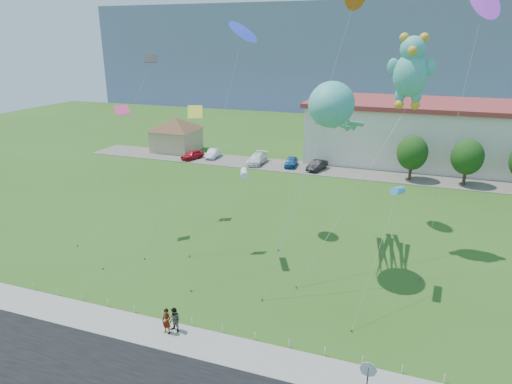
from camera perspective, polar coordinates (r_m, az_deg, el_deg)
ground at (r=29.16m, az=-4.96°, el=-15.29°), size 160.00×160.00×0.00m
sidewalk at (r=27.13m, az=-7.51°, el=-18.19°), size 80.00×2.50×0.10m
parking_strip at (r=60.01m, az=9.10°, el=2.73°), size 70.00×6.00×0.06m
hill_ridge at (r=142.26m, az=16.35°, el=16.43°), size 160.00×50.00×25.00m
pavilion at (r=70.30m, az=-9.97°, el=7.53°), size 9.20×9.20×5.00m
stop_sign at (r=22.76m, az=13.82°, el=-21.17°), size 0.80×0.07×2.50m
rope_fence at (r=28.05m, az=-6.13°, el=-16.24°), size 26.05×0.05×0.50m
tree_near at (r=57.29m, az=18.95°, el=4.66°), size 3.60×3.60×5.47m
tree_mid at (r=57.55m, az=24.92°, el=3.99°), size 3.60×3.60×5.47m
pedestrian_left at (r=27.60m, az=-11.12°, el=-15.56°), size 0.62×0.44×1.58m
pedestrian_right at (r=27.65m, az=-10.12°, el=-15.49°), size 0.87×0.75×1.52m
parked_car_red at (r=65.18m, az=-7.96°, el=4.65°), size 2.46×3.90×1.24m
parked_car_silver at (r=65.63m, az=-5.39°, el=4.84°), size 1.65×3.83×1.23m
parked_car_white at (r=62.04m, az=0.12°, el=4.18°), size 2.01×4.76×1.37m
parked_car_blue at (r=60.96m, az=4.41°, el=3.80°), size 1.90×3.81×1.25m
parked_car_black at (r=59.55m, az=7.63°, el=3.34°), size 2.23×4.06×1.27m
octopus_kite at (r=32.02m, az=9.76°, el=9.78°), size 4.42×12.21×13.65m
teddy_bear_kite at (r=36.22m, az=18.79°, el=14.29°), size 7.45×10.48×16.64m
small_kite_orange at (r=41.57m, az=12.05°, el=22.01°), size 4.40×10.09×20.18m
small_kite_cyan at (r=30.55m, az=17.29°, el=0.07°), size 1.90×7.17×7.44m
small_kite_black at (r=42.22m, az=-14.10°, el=13.13°), size 3.18×9.86×15.01m
small_kite_white at (r=33.25m, az=-1.55°, el=2.25°), size 1.96×6.96×7.35m
small_kite_yellow at (r=35.05m, az=-8.35°, el=7.83°), size 3.62×4.52×11.44m
small_kite_purple at (r=36.94m, az=26.49°, el=19.87°), size 3.00×6.77×19.36m
small_kite_pink at (r=38.54m, az=-16.63°, el=7.80°), size 2.61×7.40×11.18m
small_kite_blue at (r=38.20m, az=-1.82°, el=18.82°), size 2.79×7.90×17.45m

